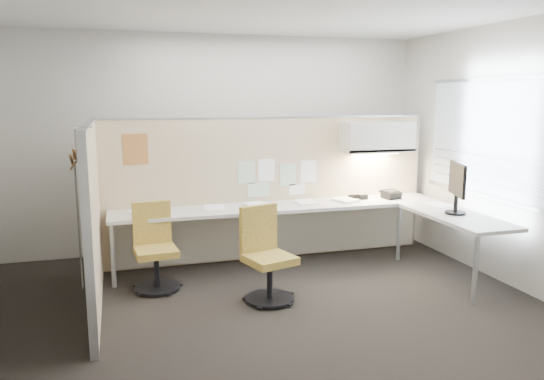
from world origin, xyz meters
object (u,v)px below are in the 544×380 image
object	(u,v)px
monitor	(457,185)
desk	(311,217)
phone	(391,195)
chair_left	(155,250)
chair_right	(266,258)

from	to	relation	value
monitor	desk	bearing A→B (deg)	77.56
monitor	phone	world-z (taller)	monitor
chair_left	monitor	size ratio (longest dim) A/B	1.60
phone	chair_left	bearing A→B (deg)	175.65
chair_left	desk	bearing A→B (deg)	3.14
desk	phone	size ratio (longest dim) A/B	16.42
chair_right	monitor	size ratio (longest dim) A/B	1.65
desk	monitor	world-z (taller)	monitor
chair_right	phone	size ratio (longest dim) A/B	3.81
chair_left	monitor	distance (m)	3.34
desk	chair_right	world-z (taller)	chair_right
chair_left	chair_right	xyz separation A→B (m)	(1.04, -0.63, 0.01)
chair_right	desk	bearing A→B (deg)	31.07
desk	chair_right	size ratio (longest dim) A/B	4.31
desk	monitor	bearing A→B (deg)	-32.11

